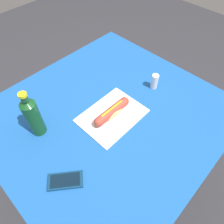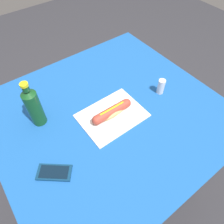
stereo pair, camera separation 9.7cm
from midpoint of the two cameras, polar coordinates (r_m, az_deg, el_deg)
ground_plane at (r=1.67m, az=1.14°, el=-16.66°), size 6.00×6.00×0.00m
dining_table at (r=1.11m, az=1.64°, el=-4.45°), size 1.07×1.00×0.76m
paper_wrapper at (r=0.99m, az=2.80°, el=-1.15°), size 0.30×0.23×0.01m
hot_dog at (r=0.97m, az=2.86°, el=-0.08°), size 0.22×0.05×0.05m
cell_phone at (r=0.86m, az=-12.38°, el=-16.11°), size 0.15×0.14×0.01m
soda_bottle at (r=0.94m, az=-17.95°, el=1.30°), size 0.06×0.06×0.24m
salt_shaker at (r=1.11m, az=15.77°, el=6.60°), size 0.04×0.04×0.08m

